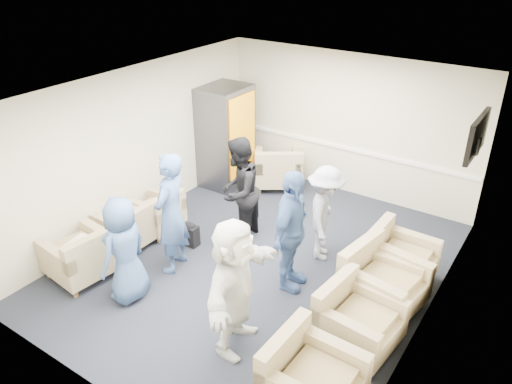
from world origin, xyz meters
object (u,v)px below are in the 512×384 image
Objects in this scene: armchair_right_midfar at (380,283)px; armchair_right_far at (396,260)px; armchair_left_near at (83,257)px; person_front_left at (124,250)px; vending_machine at (226,137)px; person_back_left at (239,191)px; armchair_left_far at (158,215)px; armchair_right_midnear at (355,321)px; person_back_right at (325,214)px; person_mid_right at (291,232)px; armchair_left_mid at (131,227)px; person_front_right at (235,286)px; armchair_right_near at (308,381)px; person_mid_left at (171,214)px; armchair_corner at (278,170)px.

armchair_right_far is at bearing 9.58° from armchair_right_midfar.
armchair_left_near is 0.62× the size of person_front_left.
vending_machine is at bearing -171.16° from armchair_left_near.
armchair_left_near is at bearing -43.29° from person_back_left.
armchair_left_far is 1.83m from person_front_left.
armchair_left_near is 3.97m from armchair_right_midnear.
armchair_left_near is 3.76m from vending_machine.
person_back_right is at bearing 91.69° from person_back_left.
armchair_left_far is 2.69m from person_mid_right.
armchair_left_near is 3.64m from person_back_right.
person_front_right is at bearing 73.18° from armchair_left_mid.
vending_machine reaches higher than armchair_left_mid.
armchair_left_mid is 0.88× the size of armchair_right_near.
person_mid_right reaches higher than person_back_right.
person_mid_left is at bearing 109.60° from person_back_right.
armchair_right_near is 2.89m from person_back_right.
armchair_right_midfar is 0.66m from armchair_right_far.
vending_machine is 1.14× the size of person_front_right.
armchair_right_far is 0.71× the size of armchair_corner.
person_back_left is 1.41m from person_back_right.
armchair_left_far is 3.85m from armchair_right_midfar.
armchair_corner reaches higher than armchair_right_near.
vending_machine is 1.10× the size of person_mid_right.
armchair_right_near is 0.86× the size of armchair_right_midfar.
armchair_left_far is 4.22m from armchair_right_near.
armchair_left_mid is 0.47× the size of person_front_right.
armchair_left_near is at bearing -2.60° from armchair_left_far.
armchair_right_far is 0.59× the size of person_back_right.
armchair_corner is at bearing 167.62° from person_mid_left.
person_back_left is at bearing 23.12° from person_front_right.
person_mid_left is (1.08, -2.77, -0.07)m from vending_machine.
armchair_left_near is 0.55× the size of person_front_right.
armchair_right_midfar is 1.37m from person_mid_right.
armchair_right_midnear is at bearing -177.71° from armchair_right_far.
armchair_corner is 4.08m from person_front_left.
armchair_right_far is at bearing -17.16° from vending_machine.
person_mid_right is (2.61, 1.51, 0.56)m from armchair_left_near.
armchair_left_mid is at bearing -88.48° from vending_machine.
armchair_left_mid is (-0.08, 1.01, -0.03)m from armchair_left_near.
armchair_right_far is at bearing 111.25° from armchair_left_mid.
armchair_right_near is at bearing -178.82° from armchair_right_far.
person_mid_right is at bearing 129.34° from armchair_right_far.
armchair_left_far is (-0.01, 1.57, -0.05)m from armchair_left_near.
armchair_left_near is at bearing 81.72° from person_front_right.
armchair_right_near is at bearing 81.62° from person_front_left.
armchair_corner is at bearing 36.55° from armchair_right_near.
armchair_right_near is 0.61× the size of person_back_right.
armchair_left_far is 2.85m from person_back_right.
person_front_left is at bearing 129.67° from armchair_right_midfar.
armchair_left_far is at bearing -153.49° from person_front_left.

